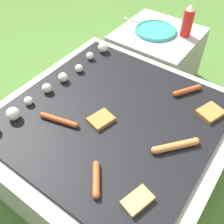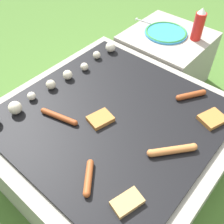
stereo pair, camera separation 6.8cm
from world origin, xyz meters
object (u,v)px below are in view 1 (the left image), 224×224
(sausage_front_center, at_px, (187,91))
(condiment_bottle, at_px, (188,21))
(plate_colorful, at_px, (156,30))
(fork_utensil, at_px, (137,21))

(sausage_front_center, relative_size, condiment_bottle, 0.70)
(plate_colorful, relative_size, condiment_bottle, 1.36)
(plate_colorful, xyz_separation_m, condiment_bottle, (0.06, -0.17, 0.08))
(condiment_bottle, bearing_deg, sausage_front_center, -153.96)
(sausage_front_center, xyz_separation_m, plate_colorful, (0.42, 0.41, -0.01))
(condiment_bottle, distance_m, fork_utensil, 0.35)
(fork_utensil, bearing_deg, plate_colorful, -103.44)
(sausage_front_center, bearing_deg, fork_utensil, 51.14)
(plate_colorful, relative_size, fork_utensil, 1.25)
(sausage_front_center, distance_m, condiment_bottle, 0.55)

